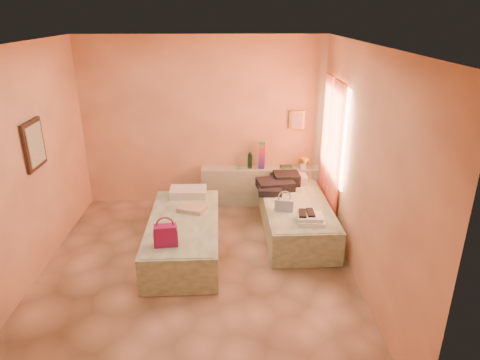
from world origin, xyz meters
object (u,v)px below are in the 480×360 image
(bed_right, at_px, (295,217))
(water_bottle, at_px, (250,161))
(green_book, at_px, (286,167))
(magenta_handbag, at_px, (166,235))
(blue_handbag, at_px, (284,205))
(headboard_ledge, at_px, (261,186))
(bed_left, at_px, (184,236))
(flower_vase, at_px, (303,161))
(towel_stack, at_px, (311,219))

(bed_right, height_order, water_bottle, water_bottle)
(water_bottle, relative_size, green_book, 1.39)
(magenta_handbag, height_order, blue_handbag, magenta_handbag)
(bed_right, height_order, green_book, green_book)
(headboard_ledge, height_order, bed_left, headboard_ledge)
(bed_right, relative_size, magenta_handbag, 7.05)
(bed_right, relative_size, flower_vase, 7.84)
(flower_vase, xyz_separation_m, blue_handbag, (-0.47, -1.29, -0.19))
(headboard_ledge, height_order, bed_right, headboard_ledge)
(water_bottle, relative_size, magenta_handbag, 0.94)
(green_book, relative_size, magenta_handbag, 0.67)
(water_bottle, xyz_separation_m, flower_vase, (0.90, -0.04, -0.01))
(headboard_ledge, distance_m, magenta_handbag, 2.63)
(bed_left, distance_m, flower_vase, 2.48)
(magenta_handbag, distance_m, towel_stack, 1.94)
(headboard_ledge, distance_m, towel_stack, 1.82)
(bed_right, height_order, flower_vase, flower_vase)
(bed_left, xyz_separation_m, blue_handbag, (1.40, 0.26, 0.33))
(bed_right, distance_m, green_book, 1.14)
(bed_left, bearing_deg, green_book, 43.83)
(magenta_handbag, bearing_deg, headboard_ledge, 52.49)
(green_book, relative_size, flower_vase, 0.75)
(bed_left, xyz_separation_m, bed_right, (1.62, 0.55, 0.00))
(bed_left, relative_size, water_bottle, 7.50)
(bed_right, distance_m, water_bottle, 1.33)
(bed_left, xyz_separation_m, green_book, (1.59, 1.61, 0.42))
(bed_right, height_order, towel_stack, towel_stack)
(blue_handbag, bearing_deg, headboard_ledge, 111.58)
(flower_vase, bearing_deg, bed_right, -104.18)
(bed_right, distance_m, towel_stack, 0.74)
(bed_left, bearing_deg, bed_right, 17.34)
(flower_vase, height_order, towel_stack, flower_vase)
(magenta_handbag, bearing_deg, green_book, 45.31)
(bed_left, height_order, bed_right, same)
(towel_stack, bearing_deg, flower_vase, 84.95)
(green_book, distance_m, flower_vase, 0.31)
(green_book, relative_size, towel_stack, 0.55)
(bed_left, distance_m, towel_stack, 1.75)
(bed_left, bearing_deg, flower_vase, 38.17)
(flower_vase, distance_m, towel_stack, 1.69)
(magenta_handbag, xyz_separation_m, towel_stack, (1.86, 0.54, -0.08))
(blue_handbag, bearing_deg, green_book, 94.03)
(headboard_ledge, distance_m, bed_left, 1.99)
(headboard_ledge, xyz_separation_m, blue_handbag, (0.22, -1.34, 0.26))
(headboard_ledge, relative_size, blue_handbag, 7.85)
(bed_left, xyz_separation_m, magenta_handbag, (-0.13, -0.66, 0.38))
(magenta_handbag, bearing_deg, flower_vase, 40.36)
(water_bottle, distance_m, blue_handbag, 1.41)
(water_bottle, bearing_deg, blue_handbag, -72.14)
(flower_vase, relative_size, blue_handbag, 0.98)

